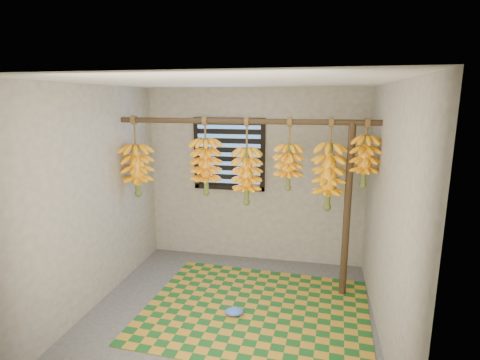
% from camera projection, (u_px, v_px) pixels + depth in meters
% --- Properties ---
extents(floor, '(3.00, 3.00, 0.01)m').
position_uv_depth(floor, '(229.00, 315.00, 3.99)').
color(floor, '#474747').
rests_on(floor, ground).
extents(ceiling, '(3.00, 3.00, 0.01)m').
position_uv_depth(ceiling, '(228.00, 81.00, 3.48)').
color(ceiling, silver).
rests_on(ceiling, wall_back).
extents(wall_back, '(3.00, 0.01, 2.40)m').
position_uv_depth(wall_back, '(254.00, 176.00, 5.17)').
color(wall_back, slate).
rests_on(wall_back, floor).
extents(wall_left, '(0.01, 3.00, 2.40)m').
position_uv_depth(wall_left, '(93.00, 198.00, 4.04)').
color(wall_left, slate).
rests_on(wall_left, floor).
extents(wall_right, '(0.01, 3.00, 2.40)m').
position_uv_depth(wall_right, '(388.00, 215.00, 3.43)').
color(wall_right, slate).
rests_on(wall_right, floor).
extents(window, '(1.00, 0.04, 1.00)m').
position_uv_depth(window, '(229.00, 154.00, 5.15)').
color(window, black).
rests_on(window, wall_back).
extents(hanging_pole, '(3.00, 0.06, 0.06)m').
position_uv_depth(hanging_pole, '(243.00, 121.00, 4.23)').
color(hanging_pole, '#3C2A19').
rests_on(hanging_pole, wall_left).
extents(support_post, '(0.08, 0.08, 2.00)m').
position_uv_depth(support_post, '(347.00, 212.00, 4.20)').
color(support_post, '#3C2A19').
rests_on(support_post, floor).
extents(woven_mat, '(2.47, 2.02, 0.01)m').
position_uv_depth(woven_mat, '(256.00, 310.00, 4.06)').
color(woven_mat, '#17501D').
rests_on(woven_mat, floor).
extents(plastic_bag, '(0.23, 0.19, 0.08)m').
position_uv_depth(plastic_bag, '(234.00, 312.00, 3.94)').
color(plastic_bag, blue).
rests_on(plastic_bag, woven_mat).
extents(banana_bunch_a, '(0.36, 0.36, 0.98)m').
position_uv_depth(banana_bunch_a, '(137.00, 170.00, 4.63)').
color(banana_bunch_a, brown).
rests_on(banana_bunch_a, hanging_pole).
extents(banana_bunch_b, '(0.36, 0.36, 0.93)m').
position_uv_depth(banana_bunch_b, '(206.00, 167.00, 4.44)').
color(banana_bunch_b, brown).
rests_on(banana_bunch_b, hanging_pole).
extents(banana_bunch_c, '(0.35, 0.35, 1.02)m').
position_uv_depth(banana_bunch_c, '(247.00, 176.00, 4.36)').
color(banana_bunch_c, brown).
rests_on(banana_bunch_c, hanging_pole).
extents(banana_bunch_d, '(0.32, 0.32, 0.82)m').
position_uv_depth(banana_bunch_d, '(289.00, 166.00, 4.23)').
color(banana_bunch_d, brown).
rests_on(banana_bunch_d, hanging_pole).
extents(banana_bunch_e, '(0.34, 0.34, 1.02)m').
position_uv_depth(banana_bunch_e, '(329.00, 177.00, 4.16)').
color(banana_bunch_e, brown).
rests_on(banana_bunch_e, hanging_pole).
extents(banana_bunch_f, '(0.31, 0.31, 0.75)m').
position_uv_depth(banana_bunch_f, '(365.00, 161.00, 4.05)').
color(banana_bunch_f, brown).
rests_on(banana_bunch_f, hanging_pole).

